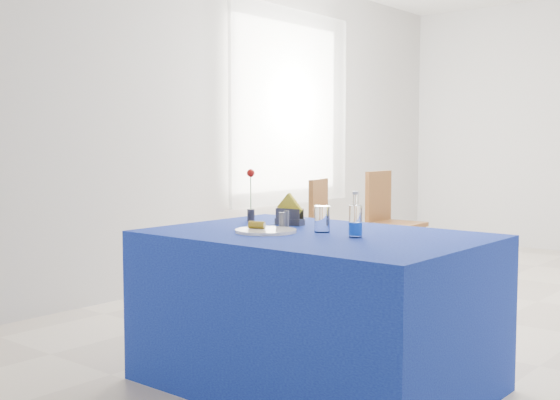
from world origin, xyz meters
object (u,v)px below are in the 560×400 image
object	(u,v)px
water_bottle	(355,222)
chair_win_b	(388,215)
plate	(266,231)
chair_win_a	(330,224)
blue_table	(315,309)

from	to	relation	value
water_bottle	chair_win_b	world-z (taller)	water_bottle
plate	chair_win_a	world-z (taller)	chair_win_a
plate	chair_win_a	distance (m)	2.49
chair_win_a	blue_table	bearing A→B (deg)	-163.74
plate	water_bottle	size ratio (longest dim) A/B	1.41
water_bottle	chair_win_b	bearing A→B (deg)	117.90
blue_table	water_bottle	distance (m)	0.51
chair_win_a	plate	bearing A→B (deg)	-169.43
water_bottle	plate	bearing A→B (deg)	-163.66
chair_win_a	chair_win_b	size ratio (longest dim) A/B	0.95
chair_win_b	chair_win_a	bearing A→B (deg)	166.24
chair_win_a	chair_win_b	world-z (taller)	chair_win_b
water_bottle	chair_win_b	xyz separation A→B (m)	(-1.47, 2.78, -0.28)
blue_table	water_bottle	xyz separation A→B (m)	(0.24, -0.01, 0.45)
chair_win_a	chair_win_b	bearing A→B (deg)	-28.44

